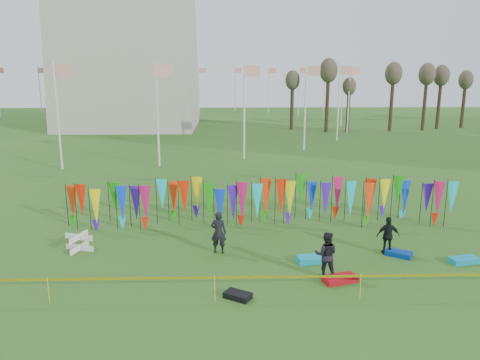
{
  "coord_description": "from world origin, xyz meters",
  "views": [
    {
      "loc": [
        -1.36,
        -15.19,
        7.34
      ],
      "look_at": [
        -0.81,
        6.0,
        2.35
      ],
      "focal_mm": 35.0,
      "sensor_mm": 36.0,
      "label": 1
    }
  ],
  "objects_px": {
    "person_left": "(218,232)",
    "person_mid": "(326,255)",
    "kite_bag_red": "(340,279)",
    "kite_bag_black": "(238,295)",
    "person_right": "(388,236)",
    "kite_bag_blue": "(399,254)",
    "kite_bag_teal": "(464,260)",
    "kite_bag_turquoise": "(313,259)",
    "box_kite": "(79,242)"
  },
  "relations": [
    {
      "from": "person_left",
      "to": "person_mid",
      "type": "xyz_separation_m",
      "value": [
        3.92,
        -2.42,
        -0.03
      ]
    },
    {
      "from": "person_left",
      "to": "kite_bag_red",
      "type": "bearing_deg",
      "value": 154.77
    },
    {
      "from": "kite_bag_black",
      "to": "person_left",
      "type": "bearing_deg",
      "value": 99.98
    },
    {
      "from": "person_right",
      "to": "kite_bag_blue",
      "type": "distance_m",
      "value": 0.83
    },
    {
      "from": "kite_bag_black",
      "to": "kite_bag_teal",
      "type": "height_order",
      "value": "kite_bag_teal"
    },
    {
      "from": "kite_bag_blue",
      "to": "person_right",
      "type": "bearing_deg",
      "value": 147.96
    },
    {
      "from": "kite_bag_blue",
      "to": "kite_bag_black",
      "type": "relative_size",
      "value": 1.16
    },
    {
      "from": "kite_bag_blue",
      "to": "kite_bag_teal",
      "type": "height_order",
      "value": "same"
    },
    {
      "from": "person_left",
      "to": "kite_bag_teal",
      "type": "xyz_separation_m",
      "value": [
        9.6,
        -1.3,
        -0.78
      ]
    },
    {
      "from": "person_right",
      "to": "kite_bag_turquoise",
      "type": "bearing_deg",
      "value": 16.23
    },
    {
      "from": "box_kite",
      "to": "person_mid",
      "type": "relative_size",
      "value": 0.43
    },
    {
      "from": "kite_bag_blue",
      "to": "person_left",
      "type": "bearing_deg",
      "value": 175.63
    },
    {
      "from": "box_kite",
      "to": "person_left",
      "type": "distance_m",
      "value": 5.83
    },
    {
      "from": "kite_bag_turquoise",
      "to": "kite_bag_blue",
      "type": "bearing_deg",
      "value": 8.1
    },
    {
      "from": "kite_bag_blue",
      "to": "kite_bag_red",
      "type": "xyz_separation_m",
      "value": [
        -2.93,
        -2.3,
        0.01
      ]
    },
    {
      "from": "kite_bag_red",
      "to": "kite_bag_teal",
      "type": "relative_size",
      "value": 1.1
    },
    {
      "from": "person_right",
      "to": "kite_bag_black",
      "type": "bearing_deg",
      "value": 33.52
    },
    {
      "from": "kite_bag_turquoise",
      "to": "person_mid",
      "type": "bearing_deg",
      "value": -80.63
    },
    {
      "from": "person_mid",
      "to": "kite_bag_black",
      "type": "height_order",
      "value": "person_mid"
    },
    {
      "from": "box_kite",
      "to": "kite_bag_blue",
      "type": "relative_size",
      "value": 0.74
    },
    {
      "from": "person_mid",
      "to": "kite_bag_turquoise",
      "type": "relative_size",
      "value": 1.43
    },
    {
      "from": "box_kite",
      "to": "kite_bag_teal",
      "type": "xyz_separation_m",
      "value": [
        15.4,
        -1.66,
        -0.27
      ]
    },
    {
      "from": "box_kite",
      "to": "person_right",
      "type": "distance_m",
      "value": 12.72
    },
    {
      "from": "box_kite",
      "to": "kite_bag_blue",
      "type": "bearing_deg",
      "value": -4.01
    },
    {
      "from": "person_mid",
      "to": "kite_bag_black",
      "type": "relative_size",
      "value": 1.98
    },
    {
      "from": "person_mid",
      "to": "kite_bag_red",
      "type": "relative_size",
      "value": 1.41
    },
    {
      "from": "box_kite",
      "to": "kite_bag_black",
      "type": "distance_m",
      "value": 7.82
    },
    {
      "from": "person_mid",
      "to": "kite_bag_teal",
      "type": "distance_m",
      "value": 5.84
    },
    {
      "from": "box_kite",
      "to": "kite_bag_turquoise",
      "type": "bearing_deg",
      "value": -8.55
    },
    {
      "from": "person_left",
      "to": "person_mid",
      "type": "height_order",
      "value": "person_left"
    },
    {
      "from": "kite_bag_black",
      "to": "box_kite",
      "type": "bearing_deg",
      "value": 146.23
    },
    {
      "from": "box_kite",
      "to": "person_right",
      "type": "xyz_separation_m",
      "value": [
        12.69,
        -0.67,
        0.41
      ]
    },
    {
      "from": "person_left",
      "to": "person_mid",
      "type": "distance_m",
      "value": 4.61
    },
    {
      "from": "person_left",
      "to": "kite_bag_black",
      "type": "distance_m",
      "value": 4.12
    },
    {
      "from": "box_kite",
      "to": "person_right",
      "type": "height_order",
      "value": "person_right"
    },
    {
      "from": "person_right",
      "to": "kite_bag_teal",
      "type": "xyz_separation_m",
      "value": [
        2.71,
        -0.99,
        -0.68
      ]
    },
    {
      "from": "person_mid",
      "to": "kite_bag_blue",
      "type": "distance_m",
      "value": 3.93
    },
    {
      "from": "box_kite",
      "to": "person_left",
      "type": "relative_size",
      "value": 0.42
    },
    {
      "from": "kite_bag_blue",
      "to": "kite_bag_red",
      "type": "bearing_deg",
      "value": -141.91
    },
    {
      "from": "person_mid",
      "to": "kite_bag_blue",
      "type": "relative_size",
      "value": 1.7
    },
    {
      "from": "box_kite",
      "to": "person_mid",
      "type": "distance_m",
      "value": 10.12
    },
    {
      "from": "kite_bag_turquoise",
      "to": "kite_bag_red",
      "type": "bearing_deg",
      "value": -69.53
    },
    {
      "from": "person_left",
      "to": "kite_bag_turquoise",
      "type": "relative_size",
      "value": 1.48
    },
    {
      "from": "person_left",
      "to": "person_mid",
      "type": "relative_size",
      "value": 1.03
    },
    {
      "from": "person_right",
      "to": "kite_bag_red",
      "type": "bearing_deg",
      "value": 48.01
    },
    {
      "from": "person_left",
      "to": "kite_bag_red",
      "type": "relative_size",
      "value": 1.45
    },
    {
      "from": "box_kite",
      "to": "kite_bag_red",
      "type": "bearing_deg",
      "value": -17.54
    },
    {
      "from": "kite_bag_blue",
      "to": "kite_bag_red",
      "type": "relative_size",
      "value": 0.83
    },
    {
      "from": "person_mid",
      "to": "kite_bag_turquoise",
      "type": "bearing_deg",
      "value": -68.98
    },
    {
      "from": "person_right",
      "to": "kite_bag_black",
      "type": "distance_m",
      "value": 7.24
    }
  ]
}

